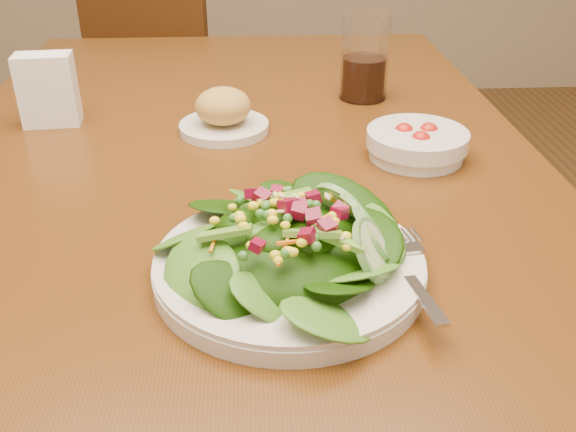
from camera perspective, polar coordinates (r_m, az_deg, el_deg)
The scene contains 7 objects.
dining_table at distance 1.00m, azimuth -4.48°, elevation 0.17°, with size 0.90×1.40×0.75m.
chair_far at distance 2.12m, azimuth -10.66°, elevation 10.46°, with size 0.50×0.50×0.87m.
salad_plate at distance 0.66m, azimuth 0.95°, elevation -3.14°, with size 0.29×0.28×0.08m.
bread_plate at distance 1.02m, azimuth -5.76°, elevation 8.99°, with size 0.14×0.14×0.07m.
tomato_bowl at distance 0.95m, azimuth 11.37°, elevation 6.35°, with size 0.15×0.15×0.05m.
drinking_glass at distance 1.17m, azimuth 6.81°, elevation 13.33°, with size 0.08×0.08×0.15m.
napkin_holder at distance 1.11m, azimuth -20.60°, elevation 10.61°, with size 0.09×0.06×0.11m.
Camera 1 is at (0.03, -0.87, 1.14)m, focal length 40.00 mm.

